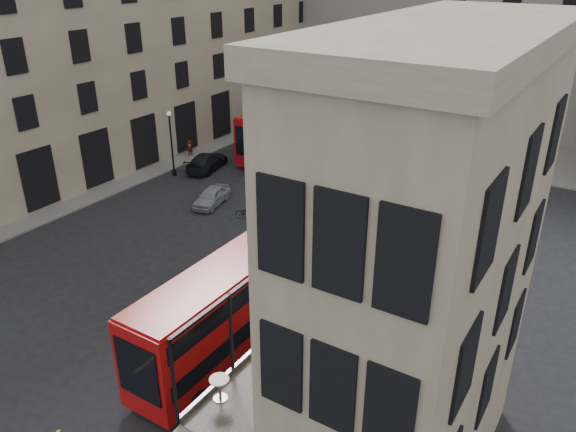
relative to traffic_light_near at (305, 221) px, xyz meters
The scene contains 31 objects.
ground 12.28m from the traffic_light_near, 85.24° to the right, with size 140.00×140.00×0.00m, color black.
host_building_main 17.11m from the traffic_light_near, 47.61° to the right, with size 7.26×11.40×15.10m.
host_frontage 14.15m from the traffic_light_near, 57.99° to the right, with size 3.00×11.00×4.50m, color #C7B595.
cafe_floor 14.31m from the traffic_light_near, 57.99° to the right, with size 3.00×10.00×0.10m, color slate.
building_left 28.61m from the traffic_light_near, 162.87° to the left, with size 14.60×50.60×22.00m.
gateway 36.87m from the traffic_light_near, 96.34° to the left, with size 35.00×10.60×18.00m.
pavement_far 26.58m from the traffic_light_near, 100.89° to the left, with size 40.00×12.00×0.12m, color slate.
pavement_left 21.13m from the traffic_light_near, behind, with size 8.00×48.00×0.12m, color slate.
traffic_light_near is the anchor object (origin of this frame).
traffic_light_far 21.26m from the traffic_light_near, 131.19° to the left, with size 0.16×0.20×3.80m.
street_lamp_a 17.09m from the traffic_light_near, 159.44° to the left, with size 0.36×0.36×5.33m.
street_lamp_b 22.56m from the traffic_light_near, 102.80° to the left, with size 0.36×0.36×5.33m.
bus_near 9.12m from the traffic_light_near, 80.14° to the right, with size 2.58×11.15×4.45m.
bus_far 19.11m from the traffic_light_near, 126.67° to the left, with size 2.56×11.08×4.42m.
car_a 10.32m from the traffic_light_near, 162.21° to the left, with size 1.51×3.75×1.28m, color #96989D.
car_b 9.36m from the traffic_light_near, 105.95° to the left, with size 1.72×4.94×1.63m, color #B60B12.
car_c 17.08m from the traffic_light_near, 149.71° to the left, with size 1.98×4.86×1.41m, color black.
bicycle 6.89m from the traffic_light_near, 157.48° to the left, with size 0.57×1.63×0.86m, color gray.
cyclist 4.44m from the traffic_light_near, 91.76° to the left, with size 0.59×0.39×1.62m, color #CBDE17.
pedestrian_a 22.33m from the traffic_light_near, 130.20° to the left, with size 0.87×0.68×1.80m, color gray.
pedestrian_b 26.34m from the traffic_light_near, 116.55° to the left, with size 1.06×0.61×1.65m, color gray.
pedestrian_c 28.20m from the traffic_light_near, 84.07° to the left, with size 0.92×0.38×1.56m, color gray.
pedestrian_d 21.12m from the traffic_light_near, 67.61° to the left, with size 0.90×0.59×1.85m, color gray.
pedestrian_e 20.73m from the traffic_light_near, 150.50° to the left, with size 0.69×0.45×1.89m, color gray.
cafe_table_near 17.08m from the traffic_light_near, 67.76° to the right, with size 0.59×0.59×0.74m.
cafe_table_mid 14.07m from the traffic_light_near, 59.77° to the right, with size 0.63×0.63×0.79m.
cafe_table_far 11.15m from the traffic_light_near, 51.87° to the right, with size 0.57×0.57×0.72m.
cafe_chair_a 17.18m from the traffic_light_near, 61.65° to the right, with size 0.50×0.50×0.90m.
cafe_chair_b 15.10m from the traffic_light_near, 56.14° to the right, with size 0.38×0.38×0.77m.
cafe_chair_c 13.89m from the traffic_light_near, 52.47° to the right, with size 0.38×0.38×0.77m.
cafe_chair_d 12.51m from the traffic_light_near, 45.10° to the right, with size 0.46×0.46×0.81m.
Camera 1 is at (13.84, -13.21, 16.46)m, focal length 35.00 mm.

